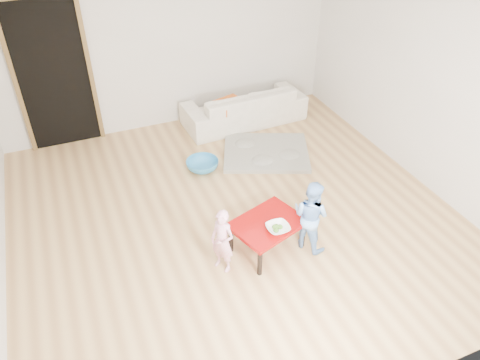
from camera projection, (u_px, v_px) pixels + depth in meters
floor at (234, 215)px, 5.53m from camera, size 5.00×5.00×0.01m
back_wall at (167, 40)px, 6.63m from camera, size 5.00×0.02×2.60m
right_wall at (428, 79)px, 5.55m from camera, size 0.02×5.00×2.60m
doorway at (54, 76)px, 6.28m from camera, size 1.02×0.08×2.11m
sofa at (244, 106)px, 7.22m from camera, size 1.91×0.82×0.55m
cushion at (230, 105)px, 6.93m from camera, size 0.52×0.48×0.11m
red_table at (267, 235)px, 4.98m from camera, size 0.87×0.75×0.37m
bowl at (278, 228)px, 4.76m from camera, size 0.24×0.24×0.06m
broccoli at (278, 228)px, 4.76m from camera, size 0.12×0.12×0.06m
child_pink at (222, 241)px, 4.65m from camera, size 0.29×0.32×0.73m
child_blue at (311, 215)px, 4.88m from camera, size 0.47×0.51×0.84m
basin at (202, 165)px, 6.27m from camera, size 0.44×0.44×0.14m
blanket at (266, 152)px, 6.59m from camera, size 1.46×1.35×0.06m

